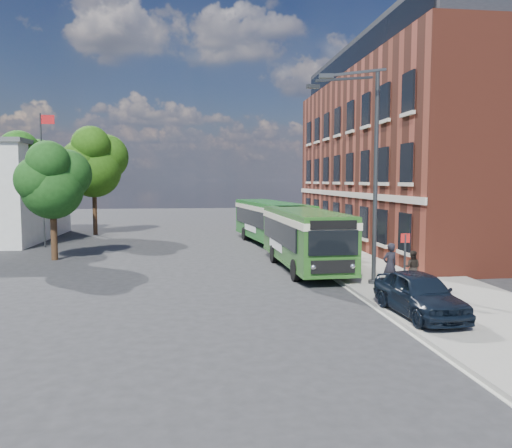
{
  "coord_description": "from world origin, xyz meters",
  "views": [
    {
      "loc": [
        -2.38,
        -22.22,
        4.54
      ],
      "look_at": [
        0.92,
        4.32,
        2.2
      ],
      "focal_mm": 35.0,
      "sensor_mm": 36.0,
      "label": 1
    }
  ],
  "objects": [
    {
      "name": "tree_left",
      "position": [
        -10.28,
        7.21,
        4.56
      ],
      "size": [
        3.98,
        3.79,
        6.73
      ],
      "color": "#3A2215",
      "rests_on": "ground"
    },
    {
      "name": "flagpole",
      "position": [
        -12.45,
        13.0,
        4.94
      ],
      "size": [
        0.95,
        0.1,
        9.0
      ],
      "color": "#343739",
      "rests_on": "ground"
    },
    {
      "name": "pavement",
      "position": [
        7.0,
        8.0,
        0.07
      ],
      "size": [
        6.0,
        48.0,
        0.15
      ],
      "primitive_type": "cube",
      "color": "gray",
      "rests_on": "ground"
    },
    {
      "name": "parked_car",
      "position": [
        4.87,
        -7.04,
        0.87
      ],
      "size": [
        1.89,
        4.3,
        1.44
      ],
      "primitive_type": "imported",
      "rotation": [
        0.0,
        0.0,
        0.05
      ],
      "color": "black",
      "rests_on": "pavement"
    },
    {
      "name": "tree_mid",
      "position": [
        -14.38,
        15.26,
        5.43
      ],
      "size": [
        4.74,
        4.51,
        8.01
      ],
      "color": "#3A2215",
      "rests_on": "ground"
    },
    {
      "name": "bus_stop_sign",
      "position": [
        5.6,
        -4.2,
        1.51
      ],
      "size": [
        0.35,
        0.08,
        2.52
      ],
      "color": "#343739",
      "rests_on": "ground"
    },
    {
      "name": "brick_office",
      "position": [
        14.0,
        12.0,
        6.97
      ],
      "size": [
        12.1,
        26.0,
        14.2
      ],
      "color": "maroon",
      "rests_on": "ground"
    },
    {
      "name": "bus_front",
      "position": [
        3.2,
        2.68,
        1.83
      ],
      "size": [
        2.88,
        10.01,
        3.02
      ],
      "color": "#275A1E",
      "rests_on": "ground"
    },
    {
      "name": "kerb_line",
      "position": [
        3.95,
        8.0,
        0.01
      ],
      "size": [
        0.12,
        48.0,
        0.01
      ],
      "primitive_type": "cube",
      "color": "beige",
      "rests_on": "ground"
    },
    {
      "name": "street_lamp",
      "position": [
        4.84,
        -2.0,
        4.79
      ],
      "size": [
        2.96,
        2.38,
        9.0
      ],
      "color": "#343739",
      "rests_on": "ground"
    },
    {
      "name": "ground",
      "position": [
        0.0,
        0.0,
        0.0
      ],
      "size": [
        120.0,
        120.0,
        0.0
      ],
      "primitive_type": "plane",
      "color": "#27272A",
      "rests_on": "ground"
    },
    {
      "name": "pedestrian_a",
      "position": [
        5.57,
        -2.84,
        1.07
      ],
      "size": [
        0.76,
        0.59,
        1.84
      ],
      "primitive_type": "imported",
      "rotation": [
        0.0,
        0.0,
        3.39
      ],
      "color": "black",
      "rests_on": "pavement"
    },
    {
      "name": "pedestrian_b",
      "position": [
        6.74,
        -2.38,
        0.87
      ],
      "size": [
        0.87,
        0.81,
        1.44
      ],
      "primitive_type": "imported",
      "rotation": [
        0.0,
        0.0,
        2.66
      ],
      "color": "black",
      "rests_on": "pavement"
    },
    {
      "name": "bus_rear",
      "position": [
        3.0,
        12.3,
        1.83
      ],
      "size": [
        4.08,
        12.3,
        3.02
      ],
      "color": "#185F1B",
      "rests_on": "ground"
    },
    {
      "name": "tree_right",
      "position": [
        -10.56,
        20.7,
        6.07
      ],
      "size": [
        5.3,
        5.04,
        8.95
      ],
      "color": "#3A2215",
      "rests_on": "ground"
    }
  ]
}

